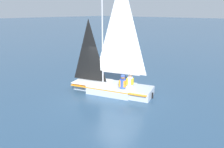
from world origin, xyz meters
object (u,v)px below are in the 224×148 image
Objects in this scene: sailboat_main at (113,78)px; sailor_helm at (123,85)px; sailor_crew at (130,83)px; buoy_marker at (132,62)px.

sailboat_main is 5.37× the size of sailor_helm.
sailboat_main is at bearing 8.91° from sailor_crew.
buoy_marker is (5.63, 4.20, -0.46)m from sailor_crew.
buoy_marker is at bearing -72.58° from sailor_crew.
sailboat_main reaches higher than sailor_helm.
sailboat_main is 1.00m from sailor_crew.
sailboat_main is 5.37× the size of sailor_crew.
sailor_crew is at bearing -171.09° from sailboat_main.
sailboat_main reaches higher than buoy_marker.
buoy_marker is at bearing -80.60° from sailboat_main.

